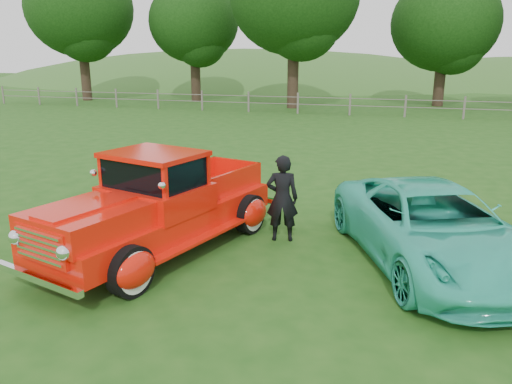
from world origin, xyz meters
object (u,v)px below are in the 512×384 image
(tree_near_east, at_px, (445,23))
(red_pickup, at_px, (159,207))
(tree_far_west, at_px, (80,9))
(teal_sedan, at_px, (433,227))
(man, at_px, (282,198))
(tree_mid_west, at_px, (194,22))

(tree_near_east, relative_size, red_pickup, 1.58)
(tree_far_west, height_order, teal_sedan, tree_far_west)
(tree_near_east, xyz_separation_m, man, (-3.92, -27.18, -4.44))
(tree_far_west, xyz_separation_m, teal_sedan, (23.69, -24.57, -5.83))
(tree_mid_west, distance_m, red_pickup, 29.87)
(red_pickup, distance_m, teal_sedan, 4.58)
(tree_mid_west, height_order, teal_sedan, tree_mid_west)
(teal_sedan, bearing_deg, man, 147.82)
(tree_mid_west, bearing_deg, man, -63.45)
(red_pickup, bearing_deg, tree_near_east, 93.89)
(tree_near_east, bearing_deg, teal_sedan, -92.72)
(tree_near_east, distance_m, teal_sedan, 27.98)
(tree_far_west, xyz_separation_m, tree_near_east, (25.00, 3.00, -1.24))
(teal_sedan, xyz_separation_m, man, (-2.61, 0.39, 0.15))
(red_pickup, bearing_deg, tree_mid_west, 127.80)
(tree_mid_west, bearing_deg, red_pickup, -67.74)
(tree_mid_west, bearing_deg, tree_near_east, 3.37)
(tree_mid_west, distance_m, man, 29.64)
(teal_sedan, bearing_deg, tree_far_west, 110.28)
(tree_far_west, xyz_separation_m, tree_mid_west, (8.00, 2.00, -0.94))
(tree_near_east, relative_size, man, 5.17)
(tree_near_east, height_order, red_pickup, tree_near_east)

